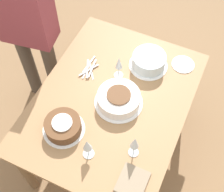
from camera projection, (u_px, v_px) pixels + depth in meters
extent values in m
plane|color=#8E6B47|center=(112.00, 144.00, 2.71)|extent=(12.00, 12.00, 0.00)
cube|color=#9E754C|center=(112.00, 101.00, 2.12)|extent=(1.31, 1.00, 0.03)
cylinder|color=brown|center=(96.00, 56.00, 2.81)|extent=(0.07, 0.07, 0.69)
cylinder|color=brown|center=(25.00, 170.00, 2.23)|extent=(0.07, 0.07, 0.69)
cylinder|color=brown|center=(187.00, 88.00, 2.61)|extent=(0.07, 0.07, 0.69)
cylinder|color=white|center=(119.00, 102.00, 2.09)|extent=(0.33, 0.33, 0.01)
cylinder|color=white|center=(119.00, 99.00, 2.06)|extent=(0.29, 0.29, 0.08)
cylinder|color=brown|center=(119.00, 95.00, 2.02)|extent=(0.16, 0.16, 0.01)
cylinder|color=white|center=(64.00, 129.00, 1.98)|extent=(0.27, 0.27, 0.01)
cylinder|color=brown|center=(63.00, 126.00, 1.95)|extent=(0.23, 0.23, 0.08)
cylinder|color=white|center=(62.00, 123.00, 1.91)|extent=(0.13, 0.13, 0.01)
cylinder|color=white|center=(148.00, 65.00, 2.26)|extent=(0.28, 0.28, 0.01)
cylinder|color=silver|center=(149.00, 61.00, 2.22)|extent=(0.24, 0.24, 0.10)
cylinder|color=silver|center=(89.00, 154.00, 1.89)|extent=(0.07, 0.07, 0.00)
cylinder|color=silver|center=(88.00, 151.00, 1.86)|extent=(0.01, 0.01, 0.08)
cone|color=silver|center=(87.00, 145.00, 1.78)|extent=(0.05, 0.05, 0.09)
cylinder|color=silver|center=(133.00, 152.00, 1.90)|extent=(0.06, 0.06, 0.00)
cylinder|color=silver|center=(134.00, 149.00, 1.86)|extent=(0.01, 0.01, 0.09)
cone|color=silver|center=(135.00, 142.00, 1.78)|extent=(0.05, 0.05, 0.10)
cylinder|color=silver|center=(119.00, 75.00, 2.22)|extent=(0.07, 0.07, 0.00)
cylinder|color=silver|center=(119.00, 71.00, 2.18)|extent=(0.01, 0.01, 0.09)
cone|color=silver|center=(119.00, 63.00, 2.10)|extent=(0.05, 0.05, 0.10)
cylinder|color=silver|center=(183.00, 64.00, 2.27)|extent=(0.16, 0.16, 0.01)
cube|color=silver|center=(91.00, 70.00, 2.24)|extent=(0.14, 0.11, 0.00)
cube|color=silver|center=(87.00, 70.00, 2.24)|extent=(0.17, 0.03, 0.00)
cube|color=silver|center=(89.00, 64.00, 2.27)|extent=(0.17, 0.02, 0.00)
cube|color=silver|center=(89.00, 70.00, 2.23)|extent=(0.15, 0.09, 0.00)
cube|color=silver|center=(87.00, 69.00, 2.24)|extent=(0.16, 0.08, 0.00)
cube|color=silver|center=(92.00, 68.00, 2.23)|extent=(0.17, 0.04, 0.00)
cube|color=gray|center=(133.00, 182.00, 1.80)|extent=(0.18, 0.16, 0.02)
cylinder|color=#4C4238|center=(29.00, 64.00, 2.71)|extent=(0.11, 0.11, 0.76)
cylinder|color=#4C4238|center=(52.00, 70.00, 2.68)|extent=(0.11, 0.11, 0.76)
cube|color=brown|center=(21.00, 4.00, 2.11)|extent=(0.28, 0.43, 0.63)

